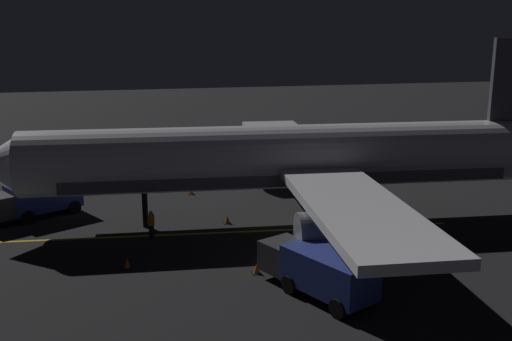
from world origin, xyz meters
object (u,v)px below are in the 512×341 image
(traffic_cone_near_left, at_px, (191,191))
(ground_crew_worker, at_px, (151,224))
(catering_truck, at_px, (319,271))
(traffic_cone_far, at_px, (227,220))
(airliner, at_px, (295,159))
(traffic_cone_under_wing, at_px, (257,269))
(baggage_truck, at_px, (35,200))
(traffic_cone_near_right, at_px, (127,264))

(traffic_cone_near_left, bearing_deg, ground_crew_worker, 158.89)
(catering_truck, bearing_deg, traffic_cone_far, 10.85)
(airliner, distance_m, traffic_cone_under_wing, 9.97)
(airliner, bearing_deg, baggage_truck, 74.38)
(airliner, distance_m, traffic_cone_near_left, 10.58)
(traffic_cone_near_left, distance_m, traffic_cone_near_right, 14.61)
(airliner, xyz_separation_m, ground_crew_worker, (-1.39, 9.44, -3.24))
(airliner, xyz_separation_m, traffic_cone_near_right, (-5.74, 11.02, -3.88))
(catering_truck, xyz_separation_m, traffic_cone_under_wing, (3.15, 2.26, -0.95))
(traffic_cone_under_wing, bearing_deg, traffic_cone_far, -0.38)
(catering_truck, bearing_deg, ground_crew_worker, 36.33)
(catering_truck, bearing_deg, traffic_cone_near_right, 58.30)
(catering_truck, distance_m, ground_crew_worker, 12.12)
(airliner, height_order, traffic_cone_far, airliner)
(traffic_cone_near_right, bearing_deg, traffic_cone_near_left, -20.73)
(baggage_truck, bearing_deg, traffic_cone_under_wing, -136.12)
(traffic_cone_under_wing, bearing_deg, ground_crew_worker, 36.65)
(baggage_truck, xyz_separation_m, ground_crew_worker, (-6.06, -7.26, -0.33))
(traffic_cone_near_right, height_order, traffic_cone_far, same)
(catering_truck, distance_m, traffic_cone_under_wing, 3.99)
(catering_truck, height_order, traffic_cone_near_left, catering_truck)
(ground_crew_worker, relative_size, traffic_cone_far, 3.16)
(traffic_cone_near_left, xyz_separation_m, traffic_cone_near_right, (-13.66, 5.17, 0.00))
(baggage_truck, height_order, traffic_cone_under_wing, baggage_truck)
(catering_truck, height_order, ground_crew_worker, catering_truck)
(baggage_truck, xyz_separation_m, traffic_cone_near_left, (3.25, -10.86, -0.96))
(traffic_cone_near_left, bearing_deg, traffic_cone_far, -169.67)
(traffic_cone_near_left, xyz_separation_m, traffic_cone_under_wing, (-15.92, -1.32, 0.00))
(ground_crew_worker, relative_size, traffic_cone_near_left, 3.16)
(airliner, xyz_separation_m, traffic_cone_under_wing, (-8.00, 4.52, -3.88))
(ground_crew_worker, xyz_separation_m, traffic_cone_near_left, (9.31, -3.59, -0.64))
(airliner, relative_size, ground_crew_worker, 23.22)
(ground_crew_worker, height_order, traffic_cone_far, ground_crew_worker)
(baggage_truck, bearing_deg, traffic_cone_far, -109.42)
(traffic_cone_near_right, bearing_deg, airliner, -62.47)
(traffic_cone_near_left, height_order, traffic_cone_under_wing, same)
(ground_crew_worker, bearing_deg, traffic_cone_near_right, 160.09)
(ground_crew_worker, distance_m, traffic_cone_near_left, 10.00)
(airliner, bearing_deg, traffic_cone_under_wing, 150.51)
(ground_crew_worker, distance_m, traffic_cone_under_wing, 8.26)
(traffic_cone_near_left, bearing_deg, traffic_cone_near_right, 159.27)
(catering_truck, bearing_deg, traffic_cone_near_left, 10.65)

